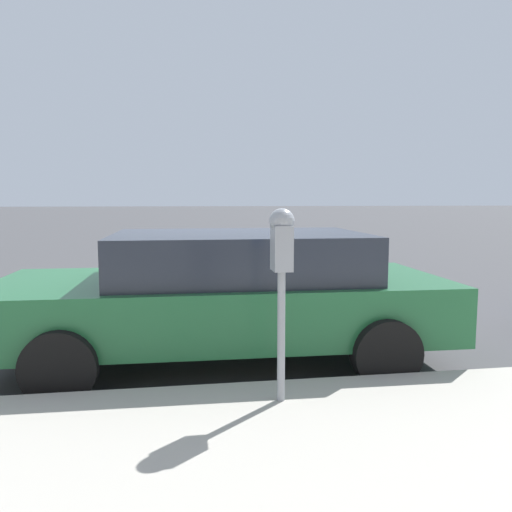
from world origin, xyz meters
name	(u,v)px	position (x,y,z in m)	size (l,w,h in m)	color
ground_plane	(217,334)	(0.00, 0.00, 0.00)	(220.00, 220.00, 0.00)	#424244
parking_meter	(282,255)	(-2.62, -0.29, 1.30)	(0.21, 0.19, 1.48)	gray
car_green	(227,292)	(-1.07, -0.03, 0.74)	(2.22, 4.67, 1.37)	#1E5B33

